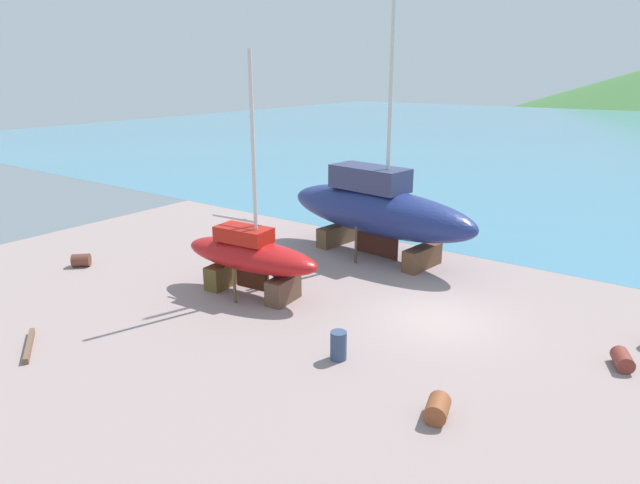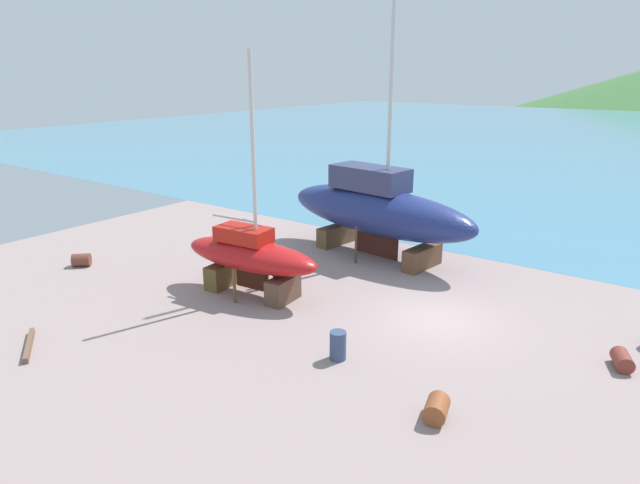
{
  "view_description": "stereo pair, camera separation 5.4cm",
  "coord_description": "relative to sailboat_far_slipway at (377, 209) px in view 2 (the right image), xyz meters",
  "views": [
    {
      "loc": [
        7.35,
        -17.5,
        8.75
      ],
      "look_at": [
        -6.38,
        1.45,
        1.45
      ],
      "focal_mm": 30.9,
      "sensor_mm": 36.0,
      "label": 1
    },
    {
      "loc": [
        7.4,
        -17.47,
        8.75
      ],
      "look_at": [
        -6.38,
        1.45,
        1.45
      ],
      "focal_mm": 30.9,
      "sensor_mm": 36.0,
      "label": 2
    }
  ],
  "objects": [
    {
      "name": "ground_plane",
      "position": [
        5.62,
        -8.62,
        -2.35
      ],
      "size": [
        44.87,
        44.87,
        0.0
      ],
      "primitive_type": "plane",
      "color": "gray"
    },
    {
      "name": "sailboat_far_slipway",
      "position": [
        0.0,
        0.0,
        0.0
      ],
      "size": [
        10.92,
        4.22,
        17.16
      ],
      "rotation": [
        0.0,
        0.0,
        -0.13
      ],
      "color": "brown",
      "rests_on": "ground"
    },
    {
      "name": "sailboat_large_starboard",
      "position": [
        -1.6,
        -7.27,
        -0.73
      ],
      "size": [
        6.38,
        2.51,
        9.51
      ],
      "rotation": [
        0.0,
        0.0,
        0.09
      ],
      "color": "brown",
      "rests_on": "ground"
    },
    {
      "name": "worker",
      "position": [
        -0.51,
        -6.85,
        -1.44
      ],
      "size": [
        0.42,
        0.5,
        1.74
      ],
      "rotation": [
        0.0,
        0.0,
        5.81
      ],
      "color": "navy",
      "rests_on": "ground"
    },
    {
      "name": "barrel_rust_near",
      "position": [
        8.16,
        -10.71,
        -2.05
      ],
      "size": [
        0.79,
        0.96,
        0.6
      ],
      "primitive_type": "cylinder",
      "rotation": [
        1.57,
        0.0,
        3.39
      ],
      "color": "brown",
      "rests_on": "ground"
    },
    {
      "name": "barrel_ochre",
      "position": [
        4.3,
        -9.62,
        -1.88
      ],
      "size": [
        0.7,
        0.7,
        0.94
      ],
      "primitive_type": "cylinder",
      "rotation": [
        0.0,
        0.0,
        0.44
      ],
      "color": "#374768",
      "rests_on": "ground"
    },
    {
      "name": "barrel_tar_black",
      "position": [
        11.67,
        -4.94,
        -2.08
      ],
      "size": [
        0.82,
        1.02,
        0.53
      ],
      "primitive_type": "cylinder",
      "rotation": [
        1.57,
        0.0,
        3.52
      ],
      "color": "maroon",
      "rests_on": "ground"
    },
    {
      "name": "barrel_blue_faded",
      "position": [
        -10.28,
        -9.51,
        -2.05
      ],
      "size": [
        0.98,
        0.98,
        0.6
      ],
      "primitive_type": "cylinder",
      "rotation": [
        1.57,
        0.0,
        2.35
      ],
      "color": "brown",
      "rests_on": "ground"
    },
    {
      "name": "timber_long_fore",
      "position": [
        -4.35,
        -15.03,
        -2.25
      ],
      "size": [
        2.06,
        1.37,
        0.2
      ],
      "primitive_type": "cube",
      "rotation": [
        0.0,
        0.0,
        2.58
      ],
      "color": "brown",
      "rests_on": "ground"
    }
  ]
}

